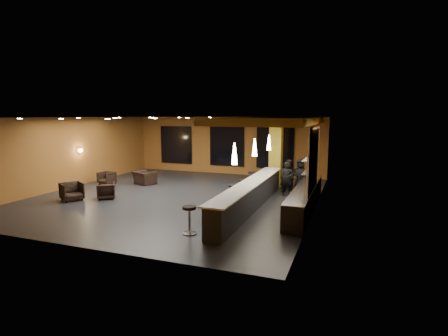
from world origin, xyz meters
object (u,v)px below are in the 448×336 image
(pendant_0, at_px, (234,154))
(staff_c, at_px, (300,176))
(armchair_d, at_px, (144,178))
(bar_stool_2, at_px, (234,193))
(bar_counter, at_px, (251,196))
(staff_a, at_px, (287,179))
(column, at_px, (276,152))
(staff_b, at_px, (290,176))
(bar_stool_0, at_px, (189,216))
(bar_stool_4, at_px, (252,178))
(bar_stool_3, at_px, (243,186))
(prep_counter, at_px, (305,199))
(armchair_c, at_px, (107,178))
(bar_stool_1, at_px, (216,206))
(pendant_1, at_px, (255,147))
(pendant_2, at_px, (269,143))
(armchair_a, at_px, (72,191))
(armchair_b, at_px, (106,191))

(pendant_0, distance_m, staff_c, 5.86)
(armchair_d, height_order, bar_stool_2, bar_stool_2)
(bar_counter, bearing_deg, staff_a, 71.34)
(bar_stool_2, bearing_deg, column, 80.72)
(staff_b, relative_size, bar_stool_0, 1.82)
(bar_stool_2, bearing_deg, staff_c, 57.66)
(armchair_d, xyz_separation_m, bar_stool_4, (5.67, 0.75, 0.21))
(bar_stool_3, relative_size, bar_stool_4, 0.91)
(pendant_0, xyz_separation_m, armchair_d, (-6.59, 4.79, -2.01))
(bar_stool_2, bearing_deg, prep_counter, 7.82)
(bar_stool_3, height_order, bar_stool_4, bar_stool_4)
(staff_a, distance_m, bar_stool_3, 2.02)
(bar_stool_2, bearing_deg, staff_b, 62.20)
(armchair_c, height_order, bar_stool_4, bar_stool_4)
(pendant_0, relative_size, staff_c, 0.44)
(prep_counter, bearing_deg, bar_stool_1, -140.05)
(staff_c, bearing_deg, bar_stool_0, -103.43)
(staff_a, height_order, staff_b, staff_b)
(staff_c, bearing_deg, pendant_1, -109.84)
(column, distance_m, bar_stool_3, 3.23)
(pendant_2, distance_m, armchair_a, 8.90)
(armchair_a, bearing_deg, staff_a, -34.25)
(bar_counter, xyz_separation_m, pendant_0, (0.00, -2.00, 1.85))
(bar_stool_4, bearing_deg, pendant_1, -73.18)
(pendant_1, bearing_deg, staff_a, 67.49)
(bar_stool_2, bearing_deg, pendant_1, 27.16)
(bar_stool_2, relative_size, bar_stool_3, 1.11)
(bar_stool_3, bearing_deg, prep_counter, -23.66)
(armchair_c, bearing_deg, staff_c, 15.61)
(column, relative_size, pendant_2, 5.00)
(pendant_1, height_order, bar_stool_3, pendant_1)
(staff_a, height_order, bar_stool_4, staff_a)
(prep_counter, bearing_deg, staff_a, 116.29)
(prep_counter, height_order, bar_stool_0, bar_stool_0)
(pendant_1, xyz_separation_m, staff_b, (0.94, 2.80, -1.56))
(bar_stool_1, height_order, bar_stool_3, bar_stool_3)
(staff_a, height_order, bar_stool_2, staff_a)
(staff_c, bearing_deg, bar_stool_4, -176.47)
(prep_counter, bearing_deg, staff_c, 101.53)
(column, distance_m, bar_stool_1, 6.55)
(bar_counter, distance_m, armchair_c, 8.68)
(bar_counter, relative_size, bar_stool_1, 10.66)
(pendant_2, relative_size, staff_b, 0.44)
(armchair_b, bearing_deg, bar_stool_1, 131.20)
(prep_counter, height_order, armchair_c, prep_counter)
(bar_counter, distance_m, column, 4.77)
(staff_c, xyz_separation_m, bar_stool_0, (-2.34, -6.94, -0.25))
(pendant_2, distance_m, bar_stool_3, 2.39)
(staff_a, xyz_separation_m, bar_stool_4, (-1.83, 0.85, -0.22))
(bar_stool_0, xyz_separation_m, bar_stool_2, (0.22, 3.58, 0.00))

